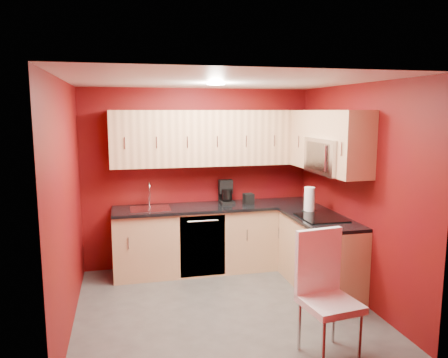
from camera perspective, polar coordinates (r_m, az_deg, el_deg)
name	(u,v)px	position (r m, az deg, el deg)	size (l,w,h in m)	color
floor	(222,307)	(5.14, -0.24, -16.35)	(3.20, 3.20, 0.00)	#53504D
ceiling	(222,81)	(4.66, -0.26, 12.70)	(3.20, 3.20, 0.00)	white
wall_back	(198,178)	(6.19, -3.40, 0.13)	(3.20, 3.20, 0.00)	#630F09
wall_front	(267,237)	(3.34, 5.65, -7.53)	(3.20, 3.20, 0.00)	#630F09
wall_left	(67,206)	(4.65, -19.84, -3.31)	(3.00, 3.00, 0.00)	#630F09
wall_right	(355,192)	(5.33, 16.76, -1.66)	(3.00, 3.00, 0.00)	#630F09
base_cabinets_back	(217,239)	(6.12, -0.98, -7.79)	(2.80, 0.60, 0.87)	tan
base_cabinets_right	(320,254)	(5.61, 12.39, -9.58)	(0.60, 1.30, 0.87)	tan
countertop_back	(217,207)	(5.99, -0.96, -3.65)	(2.80, 0.63, 0.04)	black
countertop_right	(320,219)	(5.46, 12.48, -5.11)	(0.63, 1.27, 0.04)	black
upper_cabinets_back	(214,138)	(5.99, -1.27, 5.39)	(2.80, 0.35, 0.75)	#E0AF7F
upper_cabinets_right	(326,136)	(5.56, 13.20, 5.53)	(0.35, 1.55, 0.75)	#E0AF7F
microwave	(332,156)	(5.35, 13.97, 2.93)	(0.42, 0.76, 0.42)	silver
cooktop	(321,218)	(5.42, 12.60, -4.94)	(0.50, 0.55, 0.01)	black
sink	(150,206)	(5.87, -9.62, -3.49)	(0.52, 0.42, 0.35)	silver
dishwasher_front	(203,246)	(5.80, -2.80, -8.74)	(0.60, 0.02, 0.82)	black
downlight	(216,84)	(4.95, -1.07, 12.30)	(0.20, 0.20, 0.01)	white
coffee_maker	(227,192)	(6.11, 0.36, -1.68)	(0.19, 0.26, 0.32)	black
napkin_holder	(248,199)	(6.09, 3.22, -2.58)	(0.13, 0.13, 0.14)	black
paper_towel	(309,200)	(5.69, 11.10, -2.64)	(0.18, 0.18, 0.32)	white
dining_chair	(330,297)	(4.10, 13.69, -14.75)	(0.46, 0.48, 1.13)	white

